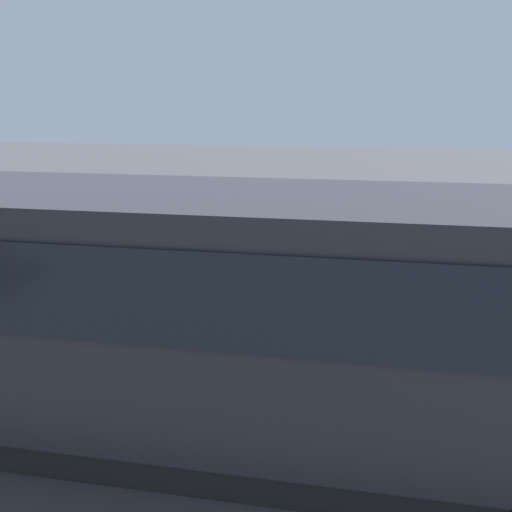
{
  "coord_description": "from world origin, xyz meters",
  "views": [
    {
      "loc": [
        -1.98,
        10.66,
        4.26
      ],
      "look_at": [
        -0.11,
        0.24,
        1.1
      ],
      "focal_mm": 36.68,
      "sensor_mm": 36.0,
      "label": 1
    }
  ],
  "objects": [
    {
      "name": "bay_line_c",
      "position": [
        1.98,
        -1.46,
        0.0
      ],
      "size": [
        0.18,
        3.57,
        0.01
      ],
      "color": "white",
      "rests_on": "ground_plane"
    },
    {
      "name": "bay_line_b",
      "position": [
        -0.75,
        -1.46,
        0.0
      ],
      "size": [
        0.18,
        3.84,
        0.01
      ],
      "color": "white",
      "rests_on": "ground_plane"
    },
    {
      "name": "ground_plane",
      "position": [
        0.0,
        0.0,
        0.0
      ],
      "size": [
        80.0,
        80.0,
        0.0
      ],
      "primitive_type": "plane",
      "color": "#38383D"
    },
    {
      "name": "stunt_motorcycle",
      "position": [
        1.79,
        -2.19,
        1.03
      ],
      "size": [
        1.88,
        1.0,
        1.78
      ],
      "color": "black",
      "rests_on": "ground_plane"
    },
    {
      "name": "parked_motorcycle_silver",
      "position": [
        -2.0,
        2.68,
        0.48
      ],
      "size": [
        2.04,
        0.67,
        0.99
      ],
      "color": "black",
      "rests_on": "ground_plane"
    },
    {
      "name": "tour_bus",
      "position": [
        -0.7,
        4.89,
        1.64
      ],
      "size": [
        9.98,
        2.59,
        3.25
      ],
      "color": "#26262B",
      "rests_on": "ground_plane"
    },
    {
      "name": "traffic_cone",
      "position": [
        -0.21,
        -2.47,
        0.3
      ],
      "size": [
        0.34,
        0.34,
        0.63
      ],
      "color": "orange",
      "rests_on": "ground_plane"
    },
    {
      "name": "spectator_far_left",
      "position": [
        -2.27,
        1.9,
        1.07
      ],
      "size": [
        0.58,
        0.34,
        1.78
      ],
      "color": "#473823",
      "rests_on": "ground_plane"
    },
    {
      "name": "spectator_left",
      "position": [
        -1.14,
        1.97,
        1.09
      ],
      "size": [
        0.58,
        0.35,
        1.81
      ],
      "color": "black",
      "rests_on": "ground_plane"
    },
    {
      "name": "spectator_centre",
      "position": [
        0.01,
        1.93,
        1.06
      ],
      "size": [
        0.57,
        0.32,
        1.78
      ],
      "color": "black",
      "rests_on": "ground_plane"
    },
    {
      "name": "bay_line_a",
      "position": [
        -3.48,
        -1.46,
        0.0
      ],
      "size": [
        0.19,
        4.27,
        0.01
      ],
      "color": "white",
      "rests_on": "ground_plane"
    }
  ]
}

